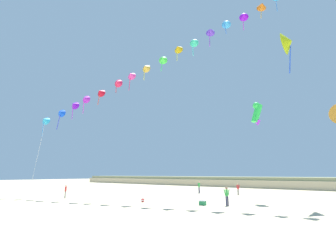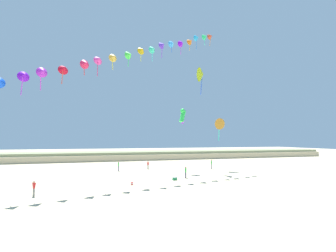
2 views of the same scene
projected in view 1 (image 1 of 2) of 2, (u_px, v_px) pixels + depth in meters
The scene contains 11 objects.
ground_plane at pixel (115, 217), 14.56m from camera, with size 240.00×240.00×0.00m, color beige.
dune_ridge at pixel (276, 182), 47.64m from camera, with size 120.00×11.91×2.16m.
person_near_left at pixel (227, 195), 19.94m from camera, with size 0.44×0.48×1.62m.
person_near_right at pixel (199, 186), 32.81m from camera, with size 0.23×0.60×1.71m.
person_mid_center at pixel (238, 188), 30.39m from camera, with size 0.53×0.21×1.52m.
person_far_left at pixel (66, 190), 26.22m from camera, with size 0.44×0.41×1.52m.
kite_banner_string at pixel (170, 54), 28.54m from camera, with size 32.65×16.74×26.01m.
large_kite_mid_trail at pixel (288, 42), 24.89m from camera, with size 1.21×2.60×4.99m.
large_kite_high_solo at pixel (257, 113), 25.10m from camera, with size 1.53×1.30×2.72m.
beach_cooler at pixel (203, 203), 20.20m from camera, with size 0.58×0.41×0.46m.
beach_ball at pixel (143, 200), 22.52m from camera, with size 0.36×0.36×0.36m.
Camera 1 is at (12.31, -10.01, 2.72)m, focal length 24.00 mm.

